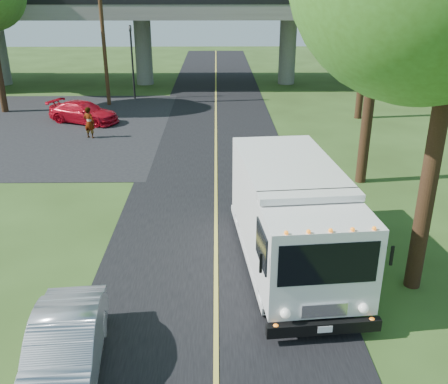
{
  "coord_description": "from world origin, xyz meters",
  "views": [
    {
      "loc": [
        0.04,
        -10.85,
        7.8
      ],
      "look_at": [
        0.27,
        4.05,
        1.6
      ],
      "focal_mm": 40.0,
      "sensor_mm": 36.0,
      "label": 1
    }
  ],
  "objects_px": {
    "traffic_signal": "(132,54)",
    "silver_sedan": "(65,350)",
    "red_sedan": "(84,112)",
    "utility_pole": "(103,37)",
    "pedestrian": "(89,123)",
    "step_van": "(292,215)"
  },
  "relations": [
    {
      "from": "traffic_signal",
      "to": "silver_sedan",
      "type": "relative_size",
      "value": 1.28
    },
    {
      "from": "traffic_signal",
      "to": "silver_sedan",
      "type": "xyz_separation_m",
      "value": [
        2.8,
        -28.35,
        -2.53
      ]
    },
    {
      "from": "silver_sedan",
      "to": "pedestrian",
      "type": "distance_m",
      "value": 18.49
    },
    {
      "from": "traffic_signal",
      "to": "utility_pole",
      "type": "height_order",
      "value": "utility_pole"
    },
    {
      "from": "traffic_signal",
      "to": "step_van",
      "type": "relative_size",
      "value": 0.69
    },
    {
      "from": "utility_pole",
      "to": "silver_sedan",
      "type": "distance_m",
      "value": 26.98
    },
    {
      "from": "red_sedan",
      "to": "silver_sedan",
      "type": "relative_size",
      "value": 1.09
    },
    {
      "from": "step_van",
      "to": "silver_sedan",
      "type": "distance_m",
      "value": 7.09
    },
    {
      "from": "utility_pole",
      "to": "silver_sedan",
      "type": "bearing_deg",
      "value": -80.73
    },
    {
      "from": "utility_pole",
      "to": "silver_sedan",
      "type": "relative_size",
      "value": 2.22
    },
    {
      "from": "utility_pole",
      "to": "pedestrian",
      "type": "relative_size",
      "value": 5.21
    },
    {
      "from": "step_van",
      "to": "pedestrian",
      "type": "height_order",
      "value": "step_van"
    },
    {
      "from": "red_sedan",
      "to": "silver_sedan",
      "type": "xyz_separation_m",
      "value": [
        4.84,
        -21.46,
        0.03
      ]
    },
    {
      "from": "traffic_signal",
      "to": "step_van",
      "type": "height_order",
      "value": "traffic_signal"
    },
    {
      "from": "traffic_signal",
      "to": "silver_sedan",
      "type": "distance_m",
      "value": 28.6
    },
    {
      "from": "traffic_signal",
      "to": "red_sedan",
      "type": "xyz_separation_m",
      "value": [
        -2.04,
        -6.89,
        -2.56
      ]
    },
    {
      "from": "traffic_signal",
      "to": "red_sedan",
      "type": "height_order",
      "value": "traffic_signal"
    },
    {
      "from": "red_sedan",
      "to": "pedestrian",
      "type": "height_order",
      "value": "pedestrian"
    },
    {
      "from": "utility_pole",
      "to": "step_van",
      "type": "height_order",
      "value": "utility_pole"
    },
    {
      "from": "step_van",
      "to": "traffic_signal",
      "type": "bearing_deg",
      "value": 103.7
    },
    {
      "from": "silver_sedan",
      "to": "pedestrian",
      "type": "relative_size",
      "value": 2.34
    },
    {
      "from": "traffic_signal",
      "to": "utility_pole",
      "type": "bearing_deg",
      "value": -126.87
    }
  ]
}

